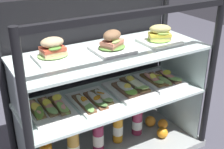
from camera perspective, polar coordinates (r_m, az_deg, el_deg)
case_frame at (r=1.76m, az=-1.82°, el=0.52°), size 1.12×0.48×0.95m
riser_lower_tier at (r=1.82m, az=0.00°, el=-9.37°), size 1.04×0.41×0.35m
shelf_lower_glass at (r=1.73m, az=0.00°, el=-4.35°), size 1.06×0.43×0.01m
riser_upper_tier at (r=1.66m, az=0.00°, el=-0.23°), size 1.04×0.41×0.26m
shelf_upper_glass at (r=1.61m, az=0.00°, el=4.18°), size 1.06×0.43×0.01m
plated_roll_sandwich_right_of_center at (r=1.52m, az=-11.14°, el=4.37°), size 0.18×0.18×0.11m
plated_roll_sandwich_far_right at (r=1.59m, az=0.20°, el=5.79°), size 0.20×0.20×0.12m
plated_roll_sandwich_mid_left at (r=1.74m, az=9.01°, el=7.05°), size 0.20×0.20×0.11m
open_sandwich_tray_mid_right at (r=1.61m, az=-11.79°, el=-6.21°), size 0.22×0.29×0.06m
open_sandwich_tray_near_right_corner at (r=1.65m, az=-3.37°, el=-4.96°), size 0.22×0.29×0.06m
open_sandwich_tray_far_right at (r=1.77m, az=3.49°, el=-2.55°), size 0.22×0.29×0.06m
open_sandwich_tray_near_left_corner at (r=1.90m, az=9.11°, el=-0.93°), size 0.22×0.29×0.06m
juice_bottle_back_left at (r=1.80m, az=-7.33°, el=-13.17°), size 0.07×0.07×0.23m
juice_bottle_front_second at (r=1.85m, az=-2.63°, el=-11.77°), size 0.07×0.07×0.24m
juice_bottle_near_post at (r=1.92m, az=1.10°, el=-10.02°), size 0.07×0.07×0.24m
juice_bottle_front_middle at (r=2.01m, az=4.78°, el=-8.93°), size 0.07×0.07×0.22m
orange_fruit_beside_bottles at (r=2.01m, az=9.53°, el=-10.84°), size 0.07×0.07×0.07m
orange_fruit_near_left_post at (r=2.11m, az=7.27°, el=-8.77°), size 0.07×0.07×0.07m
orange_fruit_rolled_forward at (r=2.10m, az=9.59°, el=-9.22°), size 0.07×0.07×0.07m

